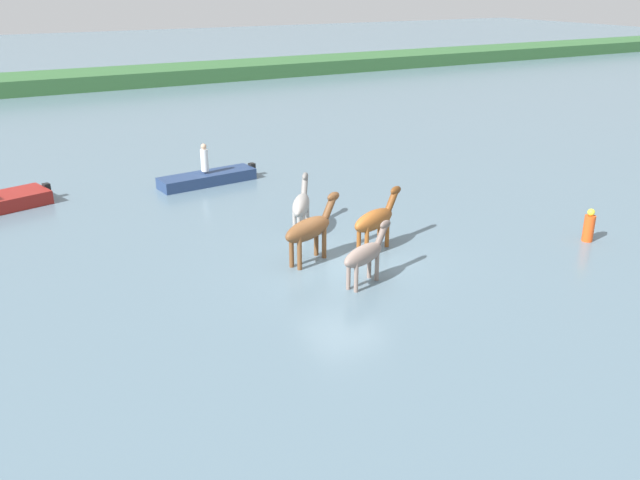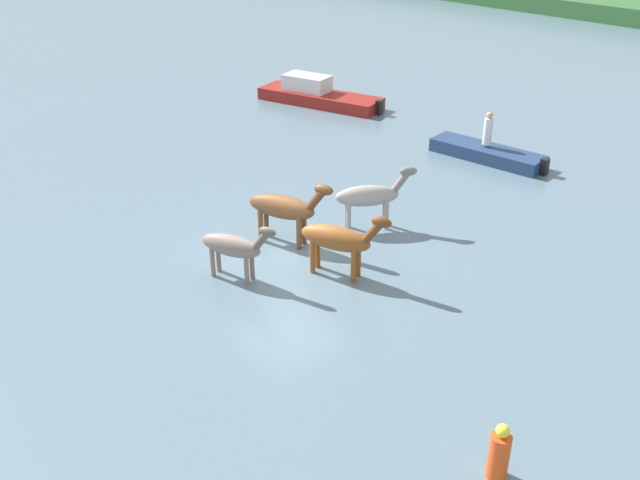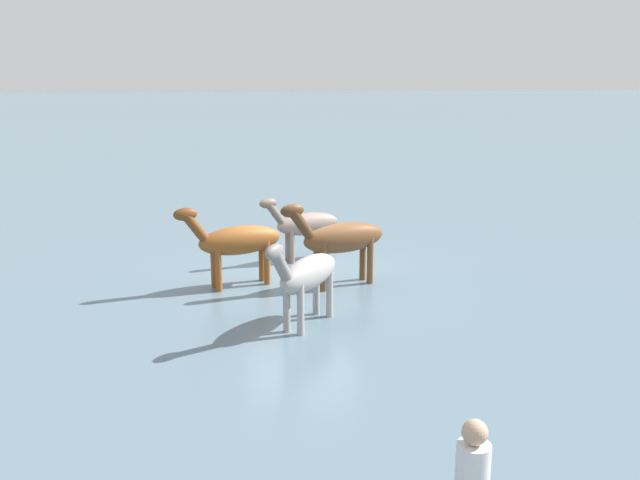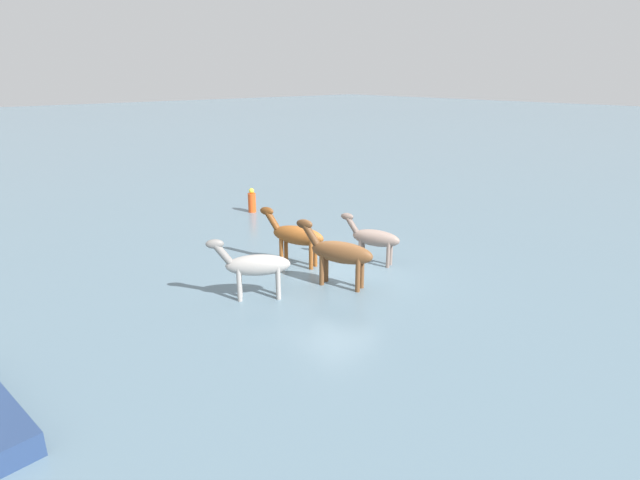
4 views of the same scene
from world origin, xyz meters
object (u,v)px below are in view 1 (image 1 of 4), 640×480
(horse_chestnut_trailing, at_px, (365,254))
(buoy_channel_marker, at_px, (589,227))
(horse_rear_stallion, at_px, (310,229))
(boat_launch_far, at_px, (208,180))
(horse_dark_mare, at_px, (375,220))
(horse_dun_straggler, at_px, (301,204))
(person_boatman_standing, at_px, (204,158))

(horse_chestnut_trailing, xyz_separation_m, buoy_channel_marker, (8.38, -0.75, -0.41))
(horse_rear_stallion, relative_size, boat_launch_far, 0.56)
(horse_chestnut_trailing, relative_size, boat_launch_far, 0.47)
(horse_dark_mare, bearing_deg, boat_launch_far, 81.25)
(horse_dark_mare, distance_m, boat_launch_far, 10.00)
(horse_chestnut_trailing, height_order, boat_launch_far, horse_chestnut_trailing)
(horse_rear_stallion, bearing_deg, horse_dark_mare, -26.63)
(horse_dun_straggler, xyz_separation_m, boat_launch_far, (-0.86, 7.14, -0.85))
(horse_dark_mare, xyz_separation_m, boat_launch_far, (-2.20, 9.72, -0.88))
(horse_dark_mare, height_order, person_boatman_standing, horse_dark_mare)
(horse_rear_stallion, distance_m, person_boatman_standing, 9.55)
(horse_dun_straggler, height_order, person_boatman_standing, horse_dun_straggler)
(horse_dark_mare, distance_m, horse_rear_stallion, 2.29)
(boat_launch_far, bearing_deg, horse_rear_stallion, 83.51)
(person_boatman_standing, bearing_deg, horse_dun_straggler, -82.33)
(horse_dark_mare, height_order, horse_chestnut_trailing, horse_dark_mare)
(boat_launch_far, xyz_separation_m, person_boatman_standing, (-0.10, 0.00, 0.96))
(horse_dark_mare, distance_m, horse_chestnut_trailing, 2.63)
(horse_dark_mare, distance_m, horse_dun_straggler, 2.90)
(horse_rear_stallion, xyz_separation_m, boat_launch_far, (0.08, 9.55, -0.92))
(horse_rear_stallion, bearing_deg, horse_dun_straggler, 46.27)
(horse_dun_straggler, bearing_deg, horse_chestnut_trailing, -149.36)
(person_boatman_standing, bearing_deg, horse_dark_mare, -76.65)
(horse_rear_stallion, distance_m, buoy_channel_marker, 9.48)
(boat_launch_far, bearing_deg, person_boatman_standing, -6.07)
(horse_dark_mare, relative_size, horse_rear_stallion, 0.96)
(horse_chestnut_trailing, bearing_deg, boat_launch_far, 70.85)
(horse_rear_stallion, relative_size, horse_dun_straggler, 1.16)
(horse_dun_straggler, relative_size, buoy_channel_marker, 1.88)
(horse_chestnut_trailing, xyz_separation_m, boat_launch_far, (-0.53, 11.75, -0.76))
(horse_chestnut_trailing, relative_size, person_boatman_standing, 1.77)
(horse_chestnut_trailing, bearing_deg, person_boatman_standing, 71.35)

